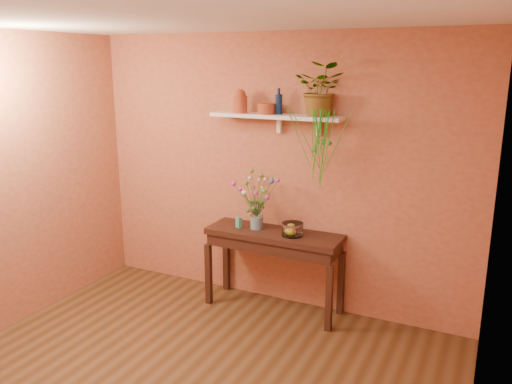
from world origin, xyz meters
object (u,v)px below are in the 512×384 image
Objects in this scene: terracotta_jug at (240,102)px; spider_plant at (321,89)px; glass_vase at (257,218)px; blue_bottle at (279,104)px; glass_bowl at (292,230)px; bouquet at (256,191)px; sideboard at (274,243)px.

spider_plant is at bearing 3.96° from terracotta_jug.
blue_bottle is at bearing 31.03° from glass_vase.
glass_bowl is (-0.19, -0.16, -1.31)m from spider_plant.
terracotta_jug is at bearing -172.75° from blue_bottle.
blue_bottle is 0.53× the size of bouquet.
bouquet is (0.00, -0.01, 0.28)m from glass_vase.
glass_vase is 0.28m from bouquet.
sideboard is 1.54m from spider_plant.
sideboard is at bearing 172.99° from glass_bowl.
spider_plant is 1.85× the size of glass_vase.
glass_bowl is (0.40, -0.03, -0.33)m from bouquet.
spider_plant is (0.41, 0.01, 0.14)m from blue_bottle.
terracotta_jug reaches higher than glass_bowl.
sideboard is 0.54m from bouquet.
blue_bottle is 1.18× the size of glass_bowl.
glass_bowl is (0.20, -0.03, 0.17)m from sideboard.
glass_vase is (0.20, -0.06, -1.12)m from terracotta_jug.
glass_bowl is at bearing -9.54° from terracotta_jug.
bouquet is (0.21, -0.07, -0.85)m from terracotta_jug.
sideboard is 0.30m from glass_vase.
spider_plant reaches higher than glass_bowl.
blue_bottle reaches higher than terracotta_jug.
bouquet is (-0.19, 0.00, 0.51)m from sideboard.
terracotta_jug is 0.47× the size of spider_plant.
glass_vase is at bearing 174.82° from sideboard.
spider_plant is at bearing 10.90° from glass_vase.
terracotta_jug reaches higher than bouquet.
blue_bottle is at bearing -179.13° from spider_plant.
bouquet is (-0.18, -0.12, -0.84)m from blue_bottle.
spider_plant reaches higher than blue_bottle.
terracotta_jug is 0.81m from spider_plant.
sideboard is 5.11× the size of glass_vase.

